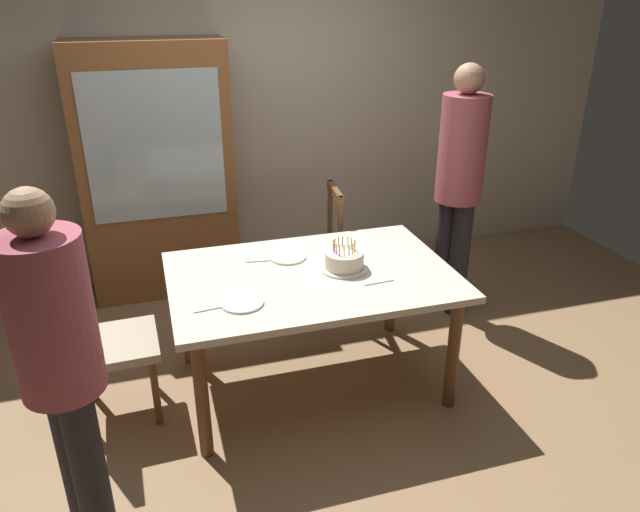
{
  "coord_description": "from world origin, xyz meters",
  "views": [
    {
      "loc": [
        -0.83,
        -2.91,
        2.23
      ],
      "look_at": [
        0.05,
        0.0,
        0.85
      ],
      "focal_mm": 33.47,
      "sensor_mm": 36.0,
      "label": 1
    }
  ],
  "objects_px": {
    "plate_near_celebrant": "(242,303)",
    "person_guest": "(459,178)",
    "chair_upholstered": "(96,334)",
    "person_celebrant": "(60,359)",
    "china_cabinet": "(158,173)",
    "plate_far_side": "(288,257)",
    "birthday_cake": "(344,260)",
    "dining_table": "(312,286)",
    "chair_spindle_back": "(312,255)"
  },
  "relations": [
    {
      "from": "plate_near_celebrant",
      "to": "chair_spindle_back",
      "type": "bearing_deg",
      "value": 58.04
    },
    {
      "from": "person_celebrant",
      "to": "person_guest",
      "type": "height_order",
      "value": "person_guest"
    },
    {
      "from": "birthday_cake",
      "to": "plate_far_side",
      "type": "xyz_separation_m",
      "value": [
        -0.27,
        0.24,
        -0.05
      ]
    },
    {
      "from": "plate_far_side",
      "to": "birthday_cake",
      "type": "bearing_deg",
      "value": -40.91
    },
    {
      "from": "plate_far_side",
      "to": "person_celebrant",
      "type": "relative_size",
      "value": 0.14
    },
    {
      "from": "dining_table",
      "to": "plate_near_celebrant",
      "type": "relative_size",
      "value": 7.24
    },
    {
      "from": "dining_table",
      "to": "chair_upholstered",
      "type": "relative_size",
      "value": 1.68
    },
    {
      "from": "birthday_cake",
      "to": "chair_upholstered",
      "type": "distance_m",
      "value": 1.4
    },
    {
      "from": "chair_spindle_back",
      "to": "person_celebrant",
      "type": "bearing_deg",
      "value": -132.22
    },
    {
      "from": "birthday_cake",
      "to": "person_guest",
      "type": "distance_m",
      "value": 1.21
    },
    {
      "from": "birthday_cake",
      "to": "dining_table",
      "type": "bearing_deg",
      "value": -178.6
    },
    {
      "from": "dining_table",
      "to": "birthday_cake",
      "type": "height_order",
      "value": "birthday_cake"
    },
    {
      "from": "chair_spindle_back",
      "to": "person_guest",
      "type": "distance_m",
      "value": 1.16
    },
    {
      "from": "dining_table",
      "to": "chair_spindle_back",
      "type": "distance_m",
      "value": 0.91
    },
    {
      "from": "birthday_cake",
      "to": "plate_near_celebrant",
      "type": "bearing_deg",
      "value": -158.71
    },
    {
      "from": "person_celebrant",
      "to": "china_cabinet",
      "type": "distance_m",
      "value": 2.38
    },
    {
      "from": "person_guest",
      "to": "person_celebrant",
      "type": "bearing_deg",
      "value": -151.02
    },
    {
      "from": "dining_table",
      "to": "china_cabinet",
      "type": "height_order",
      "value": "china_cabinet"
    },
    {
      "from": "plate_near_celebrant",
      "to": "person_celebrant",
      "type": "bearing_deg",
      "value": -146.09
    },
    {
      "from": "plate_near_celebrant",
      "to": "person_guest",
      "type": "relative_size",
      "value": 0.12
    },
    {
      "from": "person_guest",
      "to": "china_cabinet",
      "type": "relative_size",
      "value": 0.94
    },
    {
      "from": "dining_table",
      "to": "plate_far_side",
      "type": "height_order",
      "value": "plate_far_side"
    },
    {
      "from": "plate_near_celebrant",
      "to": "person_celebrant",
      "type": "relative_size",
      "value": 0.14
    },
    {
      "from": "chair_upholstered",
      "to": "china_cabinet",
      "type": "distance_m",
      "value": 1.64
    },
    {
      "from": "china_cabinet",
      "to": "birthday_cake",
      "type": "bearing_deg",
      "value": -58.82
    },
    {
      "from": "dining_table",
      "to": "plate_near_celebrant",
      "type": "distance_m",
      "value": 0.51
    },
    {
      "from": "person_celebrant",
      "to": "person_guest",
      "type": "distance_m",
      "value": 2.82
    },
    {
      "from": "plate_near_celebrant",
      "to": "plate_far_side",
      "type": "height_order",
      "value": "same"
    },
    {
      "from": "dining_table",
      "to": "china_cabinet",
      "type": "relative_size",
      "value": 0.84
    },
    {
      "from": "birthday_cake",
      "to": "plate_far_side",
      "type": "relative_size",
      "value": 1.27
    },
    {
      "from": "birthday_cake",
      "to": "plate_far_side",
      "type": "distance_m",
      "value": 0.36
    },
    {
      "from": "birthday_cake",
      "to": "chair_spindle_back",
      "type": "bearing_deg",
      "value": 86.54
    },
    {
      "from": "plate_far_side",
      "to": "chair_spindle_back",
      "type": "bearing_deg",
      "value": 62.06
    },
    {
      "from": "person_guest",
      "to": "birthday_cake",
      "type": "bearing_deg",
      "value": -150.62
    },
    {
      "from": "plate_near_celebrant",
      "to": "plate_far_side",
      "type": "relative_size",
      "value": 1.0
    },
    {
      "from": "chair_spindle_back",
      "to": "china_cabinet",
      "type": "bearing_deg",
      "value": 144.59
    },
    {
      "from": "plate_far_side",
      "to": "person_celebrant",
      "type": "bearing_deg",
      "value": -138.6
    },
    {
      "from": "plate_far_side",
      "to": "chair_upholstered",
      "type": "xyz_separation_m",
      "value": [
        -1.11,
        -0.2,
        -0.22
      ]
    },
    {
      "from": "plate_far_side",
      "to": "chair_upholstered",
      "type": "bearing_deg",
      "value": -169.65
    },
    {
      "from": "plate_far_side",
      "to": "chair_upholstered",
      "type": "distance_m",
      "value": 1.15
    },
    {
      "from": "chair_upholstered",
      "to": "person_guest",
      "type": "height_order",
      "value": "person_guest"
    },
    {
      "from": "chair_upholstered",
      "to": "person_celebrant",
      "type": "height_order",
      "value": "person_celebrant"
    },
    {
      "from": "plate_near_celebrant",
      "to": "person_celebrant",
      "type": "distance_m",
      "value": 0.97
    },
    {
      "from": "person_celebrant",
      "to": "person_guest",
      "type": "relative_size",
      "value": 0.9
    },
    {
      "from": "plate_far_side",
      "to": "dining_table",
      "type": "bearing_deg",
      "value": -71.73
    },
    {
      "from": "chair_upholstered",
      "to": "person_celebrant",
      "type": "xyz_separation_m",
      "value": [
        -0.05,
        -0.82,
        0.38
      ]
    },
    {
      "from": "plate_near_celebrant",
      "to": "china_cabinet",
      "type": "bearing_deg",
      "value": 99.72
    },
    {
      "from": "plate_far_side",
      "to": "chair_spindle_back",
      "type": "height_order",
      "value": "chair_spindle_back"
    },
    {
      "from": "plate_near_celebrant",
      "to": "person_guest",
      "type": "height_order",
      "value": "person_guest"
    },
    {
      "from": "plate_near_celebrant",
      "to": "person_celebrant",
      "type": "xyz_separation_m",
      "value": [
        -0.8,
        -0.53,
        0.16
      ]
    }
  ]
}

